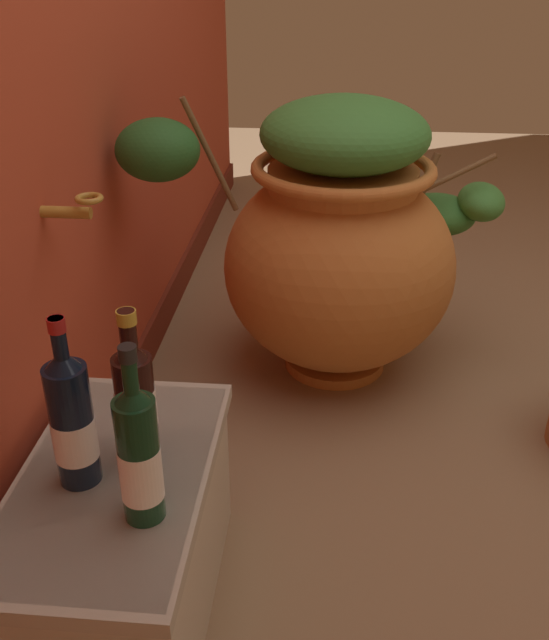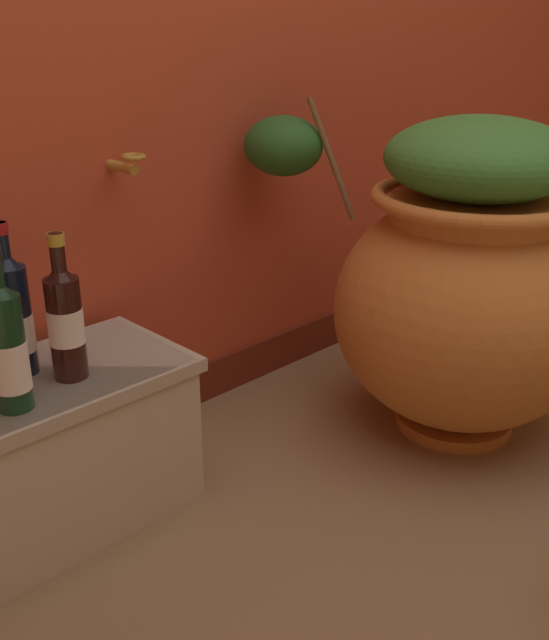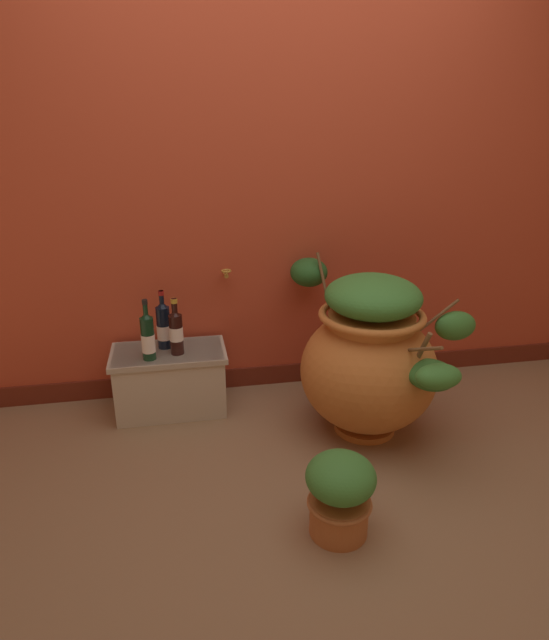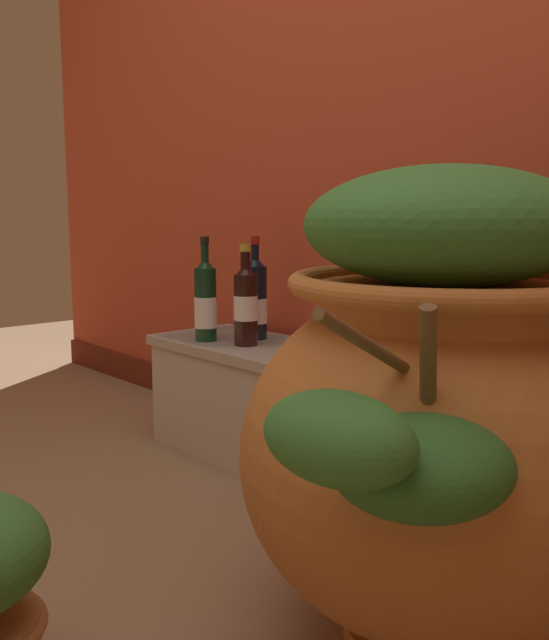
{
  "view_description": "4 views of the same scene",
  "coord_description": "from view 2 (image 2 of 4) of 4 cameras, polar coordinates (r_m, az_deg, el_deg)",
  "views": [
    {
      "loc": [
        -1.57,
        0.52,
        1.2
      ],
      "look_at": [
        -0.11,
        0.65,
        0.41
      ],
      "focal_mm": 40.19,
      "sensor_mm": 36.0,
      "label": 1
    },
    {
      "loc": [
        -1.21,
        -0.41,
        1.04
      ],
      "look_at": [
        -0.09,
        0.73,
        0.38
      ],
      "focal_mm": 41.14,
      "sensor_mm": 36.0,
      "label": 2
    },
    {
      "loc": [
        -0.53,
        -1.8,
        1.54
      ],
      "look_at": [
        -0.04,
        0.81,
        0.52
      ],
      "focal_mm": 30.22,
      "sensor_mm": 36.0,
      "label": 3
    },
    {
      "loc": [
        1.05,
        -0.48,
        0.75
      ],
      "look_at": [
        -0.22,
        0.67,
        0.49
      ],
      "focal_mm": 39.43,
      "sensor_mm": 36.0,
      "label": 4
    }
  ],
  "objects": [
    {
      "name": "terracotta_urn",
      "position": [
        1.94,
        14.86,
        2.75
      ],
      "size": [
        0.87,
        1.06,
        0.86
      ],
      "color": "#C17033",
      "rests_on": "ground_plane"
    },
    {
      "name": "stone_ledge",
      "position": [
        1.67,
        -17.07,
        -9.27
      ],
      "size": [
        0.61,
        0.34,
        0.35
      ],
      "color": "beige",
      "rests_on": "ground_plane"
    },
    {
      "name": "wine_bottle_right",
      "position": [
        1.58,
        -19.66,
        0.43
      ],
      "size": [
        0.08,
        0.08,
        0.32
      ],
      "color": "black",
      "rests_on": "stone_ledge"
    },
    {
      "name": "wine_bottle_left",
      "position": [
        1.53,
        -15.98,
        0.19
      ],
      "size": [
        0.07,
        0.07,
        0.31
      ],
      "color": "black",
      "rests_on": "stone_ledge"
    },
    {
      "name": "wine_bottle_middle",
      "position": [
        1.44,
        -20.05,
        -1.99
      ],
      "size": [
        0.07,
        0.07,
        0.32
      ],
      "color": "black",
      "rests_on": "stone_ledge"
    }
  ]
}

